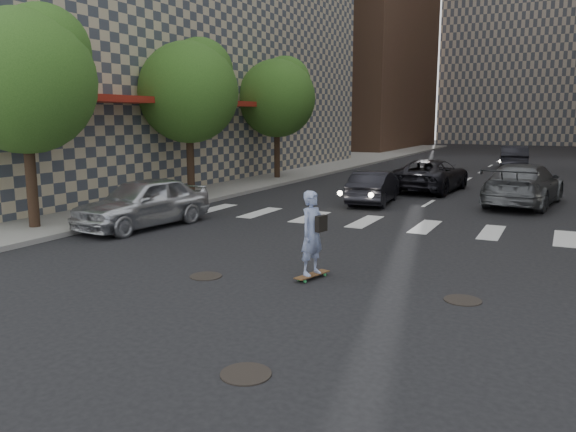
% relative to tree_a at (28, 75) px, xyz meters
% --- Properties ---
extents(ground, '(160.00, 160.00, 0.00)m').
position_rel_tree_a_xyz_m(ground, '(9.45, -3.14, -4.65)').
color(ground, black).
rests_on(ground, ground).
extents(sidewalk_left, '(13.00, 80.00, 0.15)m').
position_rel_tree_a_xyz_m(sidewalk_left, '(-5.05, 16.86, -4.57)').
color(sidewalk_left, gray).
rests_on(sidewalk_left, ground).
extents(tree_a, '(4.20, 4.20, 6.60)m').
position_rel_tree_a_xyz_m(tree_a, '(0.00, 0.00, 0.00)').
color(tree_a, '#382619').
rests_on(tree_a, sidewalk_left).
extents(tree_b, '(4.20, 4.20, 6.60)m').
position_rel_tree_a_xyz_m(tree_b, '(0.00, 8.00, 0.00)').
color(tree_b, '#382619').
rests_on(tree_b, sidewalk_left).
extents(tree_c, '(4.20, 4.20, 6.60)m').
position_rel_tree_a_xyz_m(tree_c, '(0.00, 16.00, 0.00)').
color(tree_c, '#382619').
rests_on(tree_c, sidewalk_left).
extents(manhole_a, '(0.70, 0.70, 0.02)m').
position_rel_tree_a_xyz_m(manhole_a, '(10.65, -5.64, -4.64)').
color(manhole_a, black).
rests_on(manhole_a, ground).
extents(manhole_b, '(0.70, 0.70, 0.02)m').
position_rel_tree_a_xyz_m(manhole_b, '(7.45, -1.94, -4.64)').
color(manhole_b, black).
rests_on(manhole_b, ground).
extents(manhole_c, '(0.70, 0.70, 0.02)m').
position_rel_tree_a_xyz_m(manhole_c, '(12.75, -1.14, -4.64)').
color(manhole_c, black).
rests_on(manhole_c, ground).
extents(skateboarder, '(0.59, 0.99, 1.91)m').
position_rel_tree_a_xyz_m(skateboarder, '(9.60, -1.06, -3.65)').
color(skateboarder, brown).
rests_on(skateboarder, ground).
extents(silver_sedan, '(2.49, 4.85, 1.58)m').
position_rel_tree_a_xyz_m(silver_sedan, '(2.45, 1.90, -3.86)').
color(silver_sedan, silver).
rests_on(silver_sedan, ground).
extents(traffic_car_a, '(1.80, 4.14, 1.32)m').
position_rel_tree_a_xyz_m(traffic_car_a, '(7.45, 9.86, -3.98)').
color(traffic_car_a, black).
rests_on(traffic_car_a, ground).
extents(traffic_car_b, '(3.03, 5.93, 1.65)m').
position_rel_tree_a_xyz_m(traffic_car_b, '(12.88, 12.02, -3.82)').
color(traffic_car_b, '#4F5156').
rests_on(traffic_car_b, ground).
extents(traffic_car_c, '(2.91, 5.56, 1.49)m').
position_rel_tree_a_xyz_m(traffic_car_c, '(8.66, 14.86, -3.90)').
color(traffic_car_c, black).
rests_on(traffic_car_c, ground).
extents(traffic_car_e, '(2.20, 4.96, 1.58)m').
position_rel_tree_a_xyz_m(traffic_car_e, '(11.12, 28.86, -3.85)').
color(traffic_car_e, black).
rests_on(traffic_car_e, ground).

